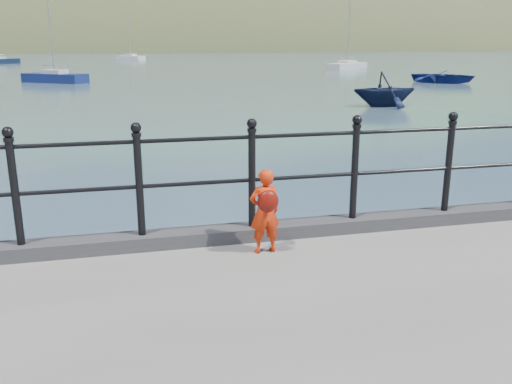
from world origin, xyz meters
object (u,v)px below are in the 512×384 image
object	(u,v)px
launch_blue	(444,76)
sailboat_deep	(130,58)
child	(265,210)
sailboat_port	(55,78)
railing	(197,170)
launch_navy	(385,89)
sailboat_far	(347,66)

from	to	relation	value
launch_blue	sailboat_deep	world-z (taller)	sailboat_deep
launch_blue	child	bearing A→B (deg)	-162.88
launch_blue	sailboat_port	size ratio (longest dim) A/B	0.61
launch_blue	sailboat_deep	size ratio (longest dim) A/B	0.56
child	sailboat_deep	bearing A→B (deg)	-95.80
railing	sailboat_deep	world-z (taller)	sailboat_deep
railing	sailboat_port	xyz separation A→B (m)	(-5.79, 40.55, -1.48)
launch_navy	sailboat_far	xyz separation A→B (m)	(13.58, 36.71, -0.52)
sailboat_port	sailboat_deep	world-z (taller)	sailboat_deep
railing	launch_blue	world-z (taller)	railing
railing	sailboat_port	world-z (taller)	sailboat_port
launch_blue	launch_navy	distance (m)	18.15
launch_blue	sailboat_far	world-z (taller)	sailboat_far
railing	sailboat_far	bearing A→B (deg)	65.50
railing	child	distance (m)	0.85
launch_blue	sailboat_far	size ratio (longest dim) A/B	0.50
sailboat_port	sailboat_far	size ratio (longest dim) A/B	0.82
launch_navy	sailboat_port	bearing A→B (deg)	38.81
sailboat_port	sailboat_deep	xyz separation A→B (m)	(6.93, 55.87, 0.00)
railing	sailboat_far	xyz separation A→B (m)	(25.53, 56.03, -1.48)
sailboat_port	sailboat_far	world-z (taller)	sailboat_far
sailboat_port	sailboat_deep	distance (m)	56.30
railing	child	world-z (taller)	railing
railing	launch_blue	size ratio (longest dim) A/B	3.75
launch_blue	sailboat_port	bearing A→B (deg)	127.66
child	sailboat_deep	size ratio (longest dim) A/B	0.10
railing	sailboat_far	world-z (taller)	sailboat_far
sailboat_deep	launch_blue	bearing A→B (deg)	-21.93
launch_blue	launch_navy	bearing A→B (deg)	-169.16
railing	child	size ratio (longest dim) A/B	20.32
railing	launch_navy	size ratio (longest dim) A/B	5.54
launch_navy	sailboat_port	distance (m)	27.67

